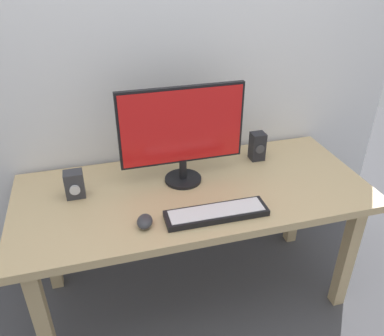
% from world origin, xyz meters
% --- Properties ---
extents(ground_plane, '(6.00, 6.00, 0.00)m').
position_xyz_m(ground_plane, '(0.00, 0.00, 0.00)').
color(ground_plane, '#4C4C51').
extents(wall_back, '(2.65, 0.04, 3.00)m').
position_xyz_m(wall_back, '(0.00, 0.41, 1.50)').
color(wall_back, silver).
rests_on(wall_back, ground_plane).
extents(desk, '(1.72, 0.75, 0.72)m').
position_xyz_m(desk, '(0.00, 0.00, 0.64)').
color(desk, tan).
rests_on(desk, ground_plane).
extents(monitor, '(0.60, 0.18, 0.49)m').
position_xyz_m(monitor, '(-0.03, 0.10, 0.99)').
color(monitor, black).
rests_on(monitor, desk).
extents(keyboard_primary, '(0.46, 0.13, 0.03)m').
position_xyz_m(keyboard_primary, '(0.04, -0.23, 0.73)').
color(keyboard_primary, black).
rests_on(keyboard_primary, desk).
extents(mouse, '(0.09, 0.11, 0.04)m').
position_xyz_m(mouse, '(-0.28, -0.22, 0.74)').
color(mouse, '#333338').
rests_on(mouse, desk).
extents(speaker_right, '(0.07, 0.08, 0.16)m').
position_xyz_m(speaker_right, '(0.42, 0.20, 0.80)').
color(speaker_right, '#232328').
rests_on(speaker_right, desk).
extents(audio_controller, '(0.09, 0.08, 0.13)m').
position_xyz_m(audio_controller, '(-0.55, 0.09, 0.79)').
color(audio_controller, '#333338').
rests_on(audio_controller, desk).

